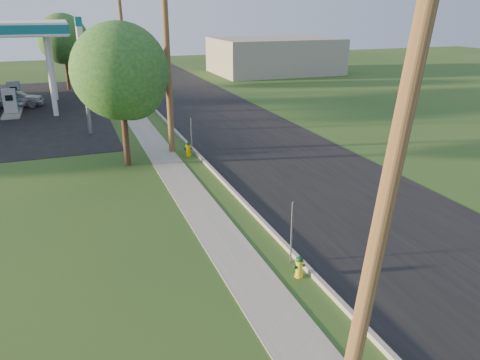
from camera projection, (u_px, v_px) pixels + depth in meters
name	position (u px, v px, depth m)	size (l,w,h in m)	color
ground_plane	(363.00, 353.00, 10.53)	(140.00, 140.00, 0.00)	#264A1D
road	(319.00, 183.00, 20.79)	(8.00, 120.00, 0.02)	black
curb	(235.00, 193.00, 19.47)	(0.15, 120.00, 0.15)	gray
sidewalk	(194.00, 200.00, 18.93)	(1.50, 120.00, 0.03)	gray
utility_pole_near	(393.00, 168.00, 7.80)	(1.40, 0.32, 9.48)	brown
utility_pole_mid	(167.00, 58.00, 23.59)	(1.40, 0.32, 9.80)	brown
utility_pole_far	(123.00, 39.00, 39.49)	(1.40, 0.32, 9.50)	brown
sign_post_near	(292.00, 233.00, 13.97)	(0.05, 0.04, 2.00)	gray
sign_post_mid	(191.00, 137.00, 24.35)	(0.05, 0.04, 2.00)	gray
sign_post_far	(150.00, 97.00, 35.09)	(0.05, 0.04, 2.00)	gray
fuel_pump_ne	(11.00, 105.00, 33.61)	(1.20, 3.20, 1.90)	gray
fuel_pump_se	(15.00, 96.00, 37.13)	(1.20, 3.20, 1.90)	gray
price_pylon	(80.00, 42.00, 27.00)	(0.34, 2.04, 6.85)	gray
distant_building	(275.00, 56.00, 55.29)	(14.00, 10.00, 4.00)	gray
tree_verge	(123.00, 75.00, 21.61)	(4.49, 4.49, 6.81)	#321F13
tree_lot	(64.00, 41.00, 42.97)	(4.56, 4.56, 6.92)	#321F13
hydrant_near	(299.00, 266.00, 13.43)	(0.35, 0.31, 0.68)	yellow
hydrant_mid	(188.00, 149.00, 24.45)	(0.41, 0.36, 0.78)	#F0B800
hydrant_far	(151.00, 107.00, 34.84)	(0.38, 0.34, 0.73)	#E1AB06
car_silver	(14.00, 98.00, 36.38)	(1.71, 4.25, 1.45)	silver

